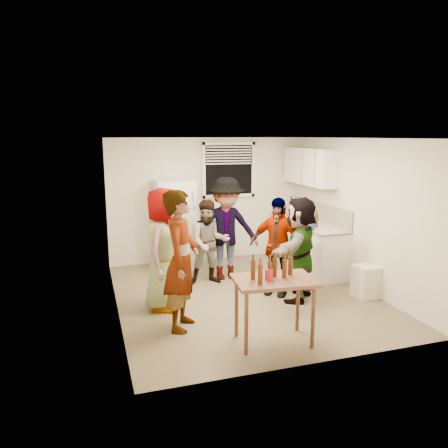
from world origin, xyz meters
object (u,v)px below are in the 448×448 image
object	(u,v)px
beer_bottle_table	(270,279)
serving_table	(273,342)
refrigerator	(175,225)
red_cup	(269,280)
guest_grey	(165,307)
guest_stripe	(183,327)
beer_bottle_counter	(316,227)
guest_back_left	(210,283)
trash_bin	(366,282)
guest_black	(276,293)
kettle	(298,219)
wine_bottle	(291,214)
blue_cup	(313,230)
guest_back_right	(226,278)
guest_orange	(298,299)

from	to	relation	value
beer_bottle_table	serving_table	bearing A→B (deg)	-16.76
refrigerator	red_cup	bearing A→B (deg)	-82.60
beer_bottle_table	guest_grey	world-z (taller)	beer_bottle_table
guest_grey	guest_stripe	xyz separation A→B (m)	(0.10, -0.77, 0.00)
beer_bottle_counter	guest_back_left	size ratio (longest dim) A/B	0.16
trash_bin	guest_black	distance (m)	1.44
serving_table	guest_back_left	world-z (taller)	serving_table
refrigerator	kettle	world-z (taller)	refrigerator
kettle	wine_bottle	distance (m)	0.55
blue_cup	guest_back_right	distance (m)	1.78
beer_bottle_counter	red_cup	distance (m)	2.93
kettle	guest_back_right	xyz separation A→B (m)	(-1.67, -0.49, -0.90)
serving_table	guest_stripe	world-z (taller)	serving_table
blue_cup	guest_grey	xyz separation A→B (m)	(-2.75, -0.54, -0.90)
beer_bottle_counter	beer_bottle_table	xyz separation A→B (m)	(-1.87, -2.22, -0.07)
serving_table	guest_back_left	xyz separation A→B (m)	(-0.16, 2.38, 0.00)
guest_grey	guest_orange	bearing A→B (deg)	-66.74
beer_bottle_table	guest_stripe	xyz separation A→B (m)	(-0.94, 0.74, -0.83)
beer_bottle_counter	guest_black	bearing A→B (deg)	-148.11
wine_bottle	guest_stripe	xyz separation A→B (m)	(-2.96, -2.82, -0.90)
serving_table	guest_orange	world-z (taller)	serving_table
serving_table	guest_black	xyz separation A→B (m)	(0.74, 1.56, 0.00)
kettle	beer_bottle_counter	size ratio (longest dim) A/B	1.04
beer_bottle_counter	serving_table	bearing A→B (deg)	-129.15
blue_cup	guest_back_left	size ratio (longest dim) A/B	0.07
serving_table	guest_black	size ratio (longest dim) A/B	0.62
refrigerator	red_cup	size ratio (longest dim) A/B	12.83
blue_cup	guest_back_left	bearing A→B (deg)	170.39
wine_bottle	guest_grey	distance (m)	3.79
kettle	beer_bottle_table	size ratio (longest dim) A/B	1.10
beer_bottle_table	guest_back_left	bearing A→B (deg)	92.52
refrigerator	serving_table	world-z (taller)	refrigerator
kettle	guest_back_right	world-z (taller)	kettle
red_cup	kettle	bearing A→B (deg)	57.48
refrigerator	guest_back_left	distance (m)	1.46
blue_cup	guest_black	distance (m)	1.38
beer_bottle_table	trash_bin	bearing A→B (deg)	24.74
guest_stripe	guest_black	distance (m)	1.91
trash_bin	beer_bottle_table	size ratio (longest dim) A/B	2.37
refrigerator	beer_bottle_table	size ratio (longest dim) A/B	7.85
guest_orange	guest_grey	bearing A→B (deg)	-55.53
wine_bottle	kettle	bearing A→B (deg)	-100.54
refrigerator	guest_back_right	world-z (taller)	refrigerator
refrigerator	blue_cup	bearing A→B (deg)	-33.11
serving_table	beer_bottle_table	xyz separation A→B (m)	(-0.06, 0.02, 0.83)
serving_table	guest_back_right	size ratio (longest dim) A/B	0.54
beer_bottle_counter	guest_back_right	distance (m)	1.88
blue_cup	red_cup	distance (m)	2.71
guest_back_left	guest_orange	distance (m)	1.62
wine_bottle	beer_bottle_table	size ratio (longest dim) A/B	1.33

